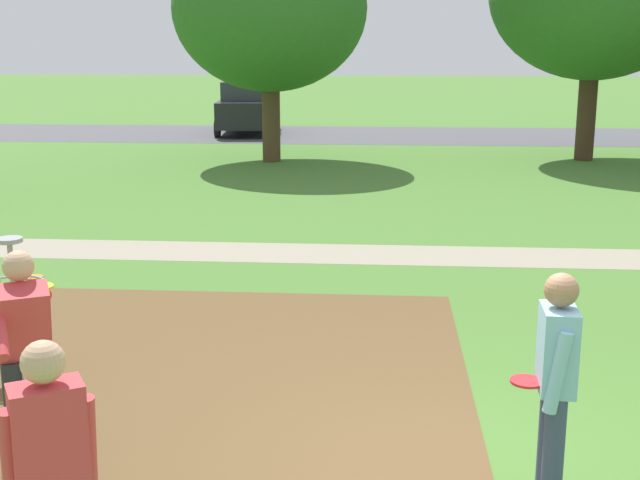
{
  "coord_description": "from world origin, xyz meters",
  "views": [
    {
      "loc": [
        -0.53,
        -5.64,
        3.12
      ],
      "look_at": [
        -1.21,
        3.37,
        1.0
      ],
      "focal_mm": 47.04,
      "sensor_mm": 36.0,
      "label": 1
    }
  ],
  "objects": [
    {
      "name": "frisbee_near_basket",
      "position": [
        -5.26,
        5.06,
        0.01
      ],
      "size": [
        0.25,
        0.25,
        0.02
      ],
      "primitive_type": "cylinder",
      "color": "orange",
      "rests_on": "ground"
    },
    {
      "name": "dirt_tee_pad",
      "position": [
        -2.42,
        1.87,
        0.0
      ],
      "size": [
        5.49,
        5.45,
        0.01
      ],
      "primitive_type": "cube",
      "color": "brown",
      "rests_on": "ground"
    },
    {
      "name": "player_waiting_left",
      "position": [
        0.61,
        -0.45,
        0.97
      ],
      "size": [
        0.41,
        0.48,
        1.71
      ],
      "color": "#384260",
      "rests_on": "ground"
    },
    {
      "name": "disc_golf_basket",
      "position": [
        -3.99,
        1.59,
        0.75
      ],
      "size": [
        0.98,
        0.58,
        1.39
      ],
      "color": "#9E9EA3",
      "rests_on": "ground"
    },
    {
      "name": "gravel_path",
      "position": [
        0.0,
        6.72,
        0.0
      ],
      "size": [
        40.0,
        1.24,
        0.0
      ],
      "primitive_type": "cube",
      "color": "gray",
      "rests_on": "ground"
    },
    {
      "name": "parking_lot_strip",
      "position": [
        0.0,
        23.88,
        0.0
      ],
      "size": [
        36.0,
        6.0,
        0.01
      ],
      "primitive_type": "cube",
      "color": "#4C4C51",
      "rests_on": "ground"
    },
    {
      "name": "tree_near_right",
      "position": [
        -3.55,
        16.89,
        4.02
      ],
      "size": [
        5.11,
        5.11,
        6.21
      ],
      "color": "#4C3823",
      "rests_on": "ground"
    },
    {
      "name": "player_throwing",
      "position": [
        -3.05,
        -0.17,
        0.99
      ],
      "size": [
        0.5,
        1.17,
        1.71
      ],
      "color": "#232328",
      "rests_on": "ground"
    },
    {
      "name": "player_foreground_watching",
      "position": [
        -2.18,
        -1.89,
        0.97
      ],
      "size": [
        0.49,
        0.45,
        1.71
      ],
      "color": "#232328",
      "rests_on": "ground"
    },
    {
      "name": "ground_plane",
      "position": [
        0.0,
        0.0,
        0.0
      ],
      "size": [
        160.0,
        160.0,
        0.0
      ],
      "primitive_type": "plane",
      "color": "#47752D"
    },
    {
      "name": "parked_car_leftmost",
      "position": [
        -5.4,
        24.09,
        0.92
      ],
      "size": [
        2.23,
        4.33,
        1.84
      ],
      "color": "black",
      "rests_on": "ground"
    }
  ]
}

